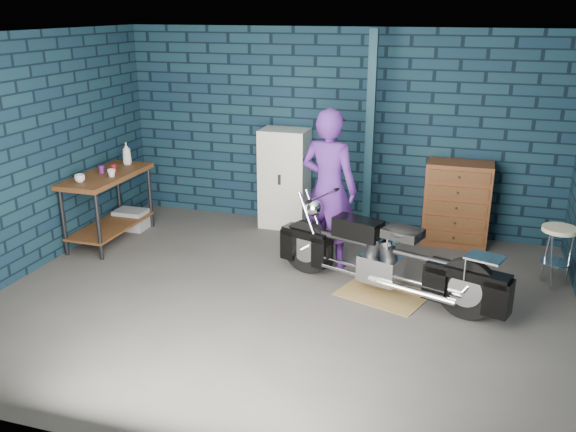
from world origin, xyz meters
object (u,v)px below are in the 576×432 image
Objects in this scene: motorcycle at (386,252)px; shop_stool at (556,257)px; workbench at (109,207)px; locker at (284,179)px; tool_chest at (457,204)px; storage_bin at (131,219)px; person at (329,189)px.

motorcycle reaches higher than shop_stool.
locker is at bearing 30.98° from workbench.
motorcycle is (3.70, -0.54, 0.04)m from workbench.
locker reaches higher than motorcycle.
tool_chest is (2.32, 0.00, -0.14)m from locker.
motorcycle is 1.87m from tool_chest.
workbench is 2.04× the size of shop_stool.
storage_bin is 0.63× the size of shop_stool.
locker reaches higher than tool_chest.
person is at bearing -7.38° from storage_bin.
storage_bin is 2.21m from locker.
storage_bin is at bearing -159.42° from locker.
locker is at bearing 20.58° from storage_bin.
workbench is 5.47m from shop_stool.
workbench is 3.74m from motorcycle.
person is at bearing -51.41° from locker.
shop_stool is (2.54, 0.15, -0.60)m from person.
locker is 2.00× the size of shop_stool.
locker is at bearing 180.00° from tool_chest.
person reaches higher than motorcycle.
locker reaches higher than storage_bin.
person is (2.92, 0.09, 0.49)m from workbench.
tool_chest is at bearing 15.60° from workbench.
shop_stool is at bearing -15.89° from locker.
workbench reaches higher than shop_stool.
person is at bearing 159.52° from motorcycle.
workbench is at bearing -177.53° from shop_stool.
motorcycle is at bearing -15.27° from storage_bin.
motorcycle is 3.27× the size of shop_stool.
shop_stool is at bearing -2.39° from storage_bin.
storage_bin is (-3.68, 1.01, -0.36)m from motorcycle.
shop_stool is at bearing 2.47° from workbench.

